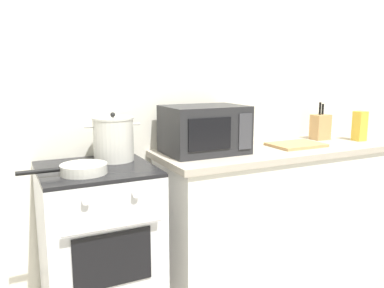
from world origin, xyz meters
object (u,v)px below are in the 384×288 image
at_px(microwave, 204,130).
at_px(pasta_box, 360,126).
at_px(frying_pan, 82,169).
at_px(cutting_board, 296,145).
at_px(stock_pot, 114,139).
at_px(knife_block, 320,127).
at_px(stove, 99,247).

bearing_deg(microwave, pasta_box, -4.91).
relative_size(frying_pan, cutting_board, 1.21).
height_order(frying_pan, pasta_box, pasta_box).
bearing_deg(frying_pan, cutting_board, 4.39).
bearing_deg(frying_pan, stock_pot, 45.65).
relative_size(knife_block, pasta_box, 1.29).
bearing_deg(stock_pot, knife_block, 0.77).
bearing_deg(microwave, cutting_board, -6.55).
bearing_deg(stock_pot, stove, -138.55).
bearing_deg(stock_pot, pasta_box, -4.64).
xyz_separation_m(cutting_board, knife_block, (0.35, 0.14, 0.09)).
bearing_deg(microwave, stove, -173.61).
bearing_deg(cutting_board, knife_block, 21.61).
bearing_deg(stove, frying_pan, -129.11).
bearing_deg(stove, knife_block, 4.64).
bearing_deg(cutting_board, stove, -179.95).
xyz_separation_m(frying_pan, knife_block, (1.83, 0.25, 0.07)).
distance_m(frying_pan, cutting_board, 1.48).
distance_m(stove, frying_pan, 0.51).
xyz_separation_m(stock_pot, cutting_board, (1.25, -0.12, -0.12)).
distance_m(cutting_board, pasta_box, 0.59).
height_order(microwave, cutting_board, microwave).
bearing_deg(stove, pasta_box, -0.84).
height_order(stove, knife_block, knife_block).
distance_m(microwave, knife_block, 1.04).
distance_m(microwave, cutting_board, 0.70).
bearing_deg(stove, microwave, 6.39).
xyz_separation_m(microwave, knife_block, (1.03, 0.06, -0.05)).
relative_size(stock_pot, cutting_board, 0.89).
bearing_deg(stock_pot, microwave, -4.04).
bearing_deg(cutting_board, pasta_box, -2.98).
relative_size(stock_pot, knife_block, 1.13).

